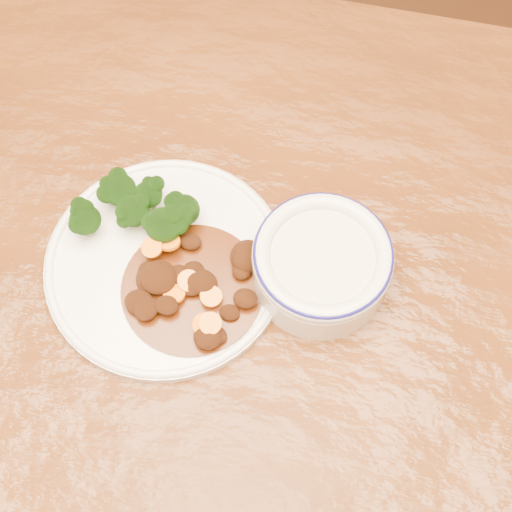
# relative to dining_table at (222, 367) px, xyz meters

# --- Properties ---
(ground) EXTENTS (4.00, 4.00, 0.00)m
(ground) POSITION_rel_dining_table_xyz_m (0.00, 0.00, -0.67)
(ground) COLOR #492712
(ground) RESTS_ON ground
(dining_table) EXTENTS (1.56, 1.00, 0.75)m
(dining_table) POSITION_rel_dining_table_xyz_m (0.00, 0.00, 0.00)
(dining_table) COLOR #5D2E10
(dining_table) RESTS_ON ground
(dinner_plate) EXTENTS (0.24, 0.24, 0.01)m
(dinner_plate) POSITION_rel_dining_table_xyz_m (-0.07, 0.06, 0.09)
(dinner_plate) COLOR white
(dinner_plate) RESTS_ON dining_table
(broccoli_florets) EXTENTS (0.12, 0.07, 0.04)m
(broccoli_florets) POSITION_rel_dining_table_xyz_m (-0.11, 0.10, 0.11)
(broccoli_florets) COLOR #7C9D51
(broccoli_florets) RESTS_ON dinner_plate
(mince_stew) EXTENTS (0.14, 0.14, 0.03)m
(mince_stew) POSITION_rel_dining_table_xyz_m (-0.04, 0.04, 0.10)
(mince_stew) COLOR #471A07
(mince_stew) RESTS_ON dinner_plate
(dip_bowl) EXTENTS (0.13, 0.13, 0.06)m
(dip_bowl) POSITION_rel_dining_table_xyz_m (0.07, 0.09, 0.11)
(dip_bowl) COLOR beige
(dip_bowl) RESTS_ON dining_table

